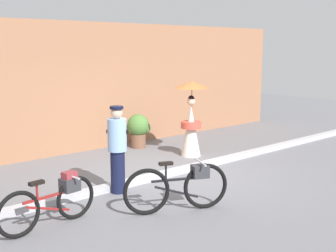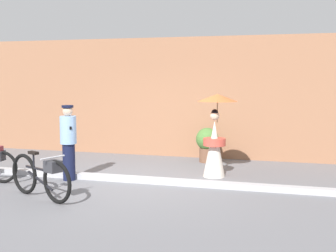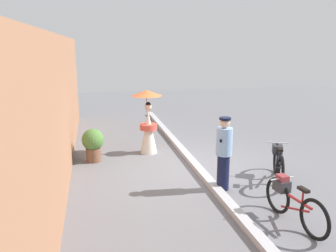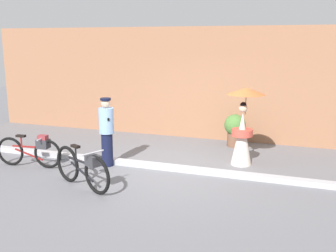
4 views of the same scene
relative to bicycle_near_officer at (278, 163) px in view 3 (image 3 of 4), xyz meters
name	(u,v)px [view 3 (image 3 of 4)]	position (x,y,z in m)	size (l,w,h in m)	color
ground_plane	(196,168)	(1.15, 1.60, -0.42)	(30.00, 30.00, 0.00)	slate
building_wall	(57,110)	(1.15, 4.86, 1.20)	(14.00, 0.40, 3.24)	#9E6B4C
sidewalk_curb	(196,166)	(1.15, 1.60, -0.36)	(14.00, 0.20, 0.12)	#B2B2B7
bicycle_near_officer	(278,163)	(0.00, 0.00, 0.00)	(1.62, 0.77, 0.84)	black
bicycle_far_side	(292,201)	(-1.81, 0.77, -0.02)	(1.62, 0.48, 0.77)	black
person_officer	(224,152)	(-0.22, 1.42, 0.42)	(0.34, 0.34, 1.59)	#141938
person_with_parasol	(148,121)	(2.70, 2.56, 0.52)	(0.87, 0.87, 1.81)	silver
potted_plant_by_door	(93,143)	(2.27, 4.10, 0.09)	(0.59, 0.58, 0.89)	brown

